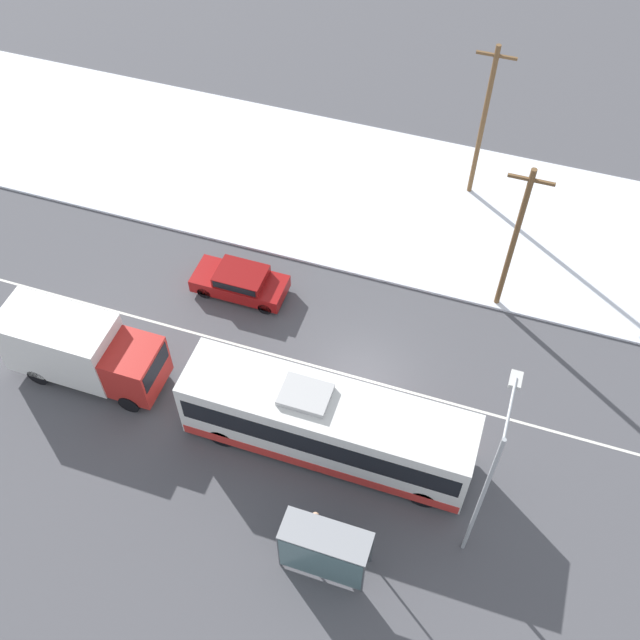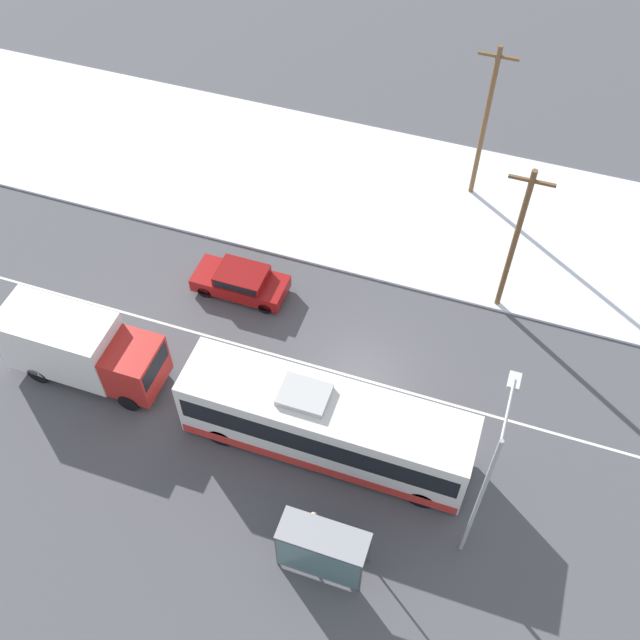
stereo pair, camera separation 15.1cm
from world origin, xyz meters
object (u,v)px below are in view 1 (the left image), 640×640
object	(u,v)px
pedestrian_at_stop	(316,522)
streetlamp	(489,472)
sedan_car	(240,281)
bus_shelter	(323,551)
city_bus	(327,424)
utility_pole_roadside	(514,240)
utility_pole_snowlot	(483,122)
box_truck	(80,349)

from	to	relation	value
pedestrian_at_stop	streetlamp	size ratio (longest dim) A/B	0.22
sedan_car	bus_shelter	bearing A→B (deg)	124.44
city_bus	sedan_car	size ratio (longest dim) A/B	2.59
utility_pole_roadside	utility_pole_snowlot	world-z (taller)	utility_pole_snowlot
pedestrian_at_stop	utility_pole_roadside	xyz separation A→B (m)	(4.26, 12.87, 3.02)
box_truck	streetlamp	size ratio (longest dim) A/B	0.84
city_bus	bus_shelter	bearing A→B (deg)	-73.36
box_truck	sedan_car	distance (m)	7.64
utility_pole_roadside	city_bus	bearing A→B (deg)	-118.14
streetlamp	utility_pole_snowlot	distance (m)	18.50
sedan_car	utility_pole_snowlot	world-z (taller)	utility_pole_snowlot
city_bus	utility_pole_snowlot	xyz separation A→B (m)	(2.35, 16.34, 2.66)
sedan_car	streetlamp	bearing A→B (deg)	145.85
streetlamp	utility_pole_roadside	world-z (taller)	utility_pole_roadside
sedan_car	utility_pole_snowlot	xyz separation A→B (m)	(8.52, 9.98, 3.60)
city_bus	pedestrian_at_stop	size ratio (longest dim) A/B	6.46
sedan_car	bus_shelter	distance (m)	13.40
sedan_car	pedestrian_at_stop	xyz separation A→B (m)	(6.90, -9.87, 0.30)
city_bus	utility_pole_snowlot	bearing A→B (deg)	81.80
box_truck	streetlamp	distance (m)	16.79
box_truck	sedan_car	xyz separation A→B (m)	(4.33, 6.22, -1.02)
utility_pole_snowlot	bus_shelter	bearing A→B (deg)	-92.61
pedestrian_at_stop	bus_shelter	size ratio (longest dim) A/B	0.56
sedan_car	bus_shelter	xyz separation A→B (m)	(7.56, -11.03, 0.94)
sedan_car	bus_shelter	size ratio (longest dim) A/B	1.39
streetlamp	utility_pole_roadside	xyz separation A→B (m)	(-0.88, 11.17, -0.79)
box_truck	sedan_car	world-z (taller)	box_truck
box_truck	bus_shelter	xyz separation A→B (m)	(11.89, -4.81, -0.08)
streetlamp	sedan_car	bearing A→B (deg)	145.85
city_bus	streetlamp	world-z (taller)	streetlamp
pedestrian_at_stop	utility_pole_snowlot	xyz separation A→B (m)	(1.61, 19.86, 3.29)
box_truck	utility_pole_snowlot	bearing A→B (deg)	51.57
utility_pole_snowlot	box_truck	bearing A→B (deg)	-128.43
bus_shelter	box_truck	bearing A→B (deg)	157.97
box_truck	utility_pole_snowlot	world-z (taller)	utility_pole_snowlot
box_truck	pedestrian_at_stop	world-z (taller)	box_truck
box_truck	bus_shelter	distance (m)	12.83
city_bus	bus_shelter	size ratio (longest dim) A/B	3.59
box_truck	bus_shelter	world-z (taller)	box_truck
sedan_car	streetlamp	world-z (taller)	streetlamp
sedan_car	utility_pole_snowlot	bearing A→B (deg)	-130.48
sedan_car	utility_pole_snowlot	distance (m)	13.61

